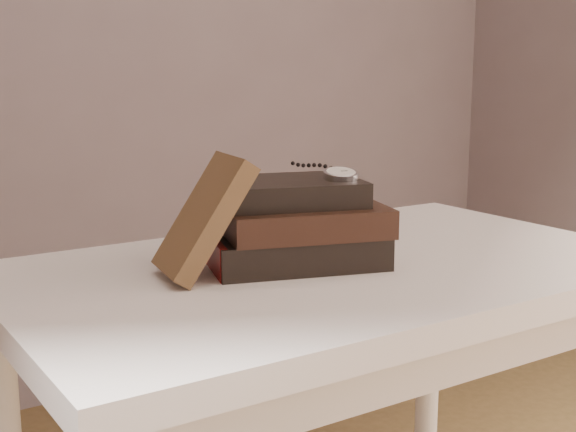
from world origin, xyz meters
TOP-DOWN VIEW (x-y plane):
  - table at (0.00, 0.35)m, footprint 1.00×0.60m
  - book_stack at (-0.05, 0.38)m, footprint 0.30×0.25m
  - journal at (-0.20, 0.38)m, footprint 0.14×0.14m
  - pocket_watch at (0.01, 0.35)m, footprint 0.07×0.16m
  - eyeglasses at (-0.12, 0.49)m, footprint 0.14×0.15m

SIDE VIEW (x-z plane):
  - table at x=0.00m, z-range 0.28..1.03m
  - book_stack at x=-0.05m, z-range 0.75..0.88m
  - eyeglasses at x=-0.12m, z-range 0.80..0.85m
  - journal at x=-0.20m, z-range 0.75..0.92m
  - pocket_watch at x=0.01m, z-range 0.88..0.90m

